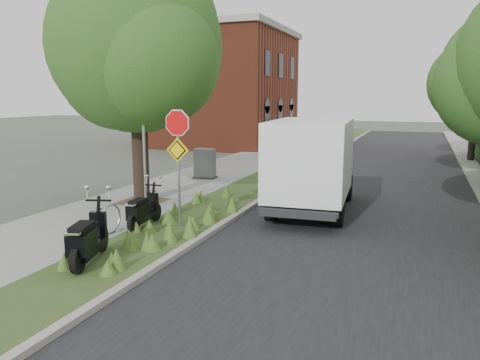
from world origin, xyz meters
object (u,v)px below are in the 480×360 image
(scooter_near, at_px, (141,214))
(box_truck, at_px, (313,161))
(sign_assembly, at_px, (178,144))
(utility_cabinet, at_px, (205,164))
(scooter_far, at_px, (86,244))

(scooter_near, distance_m, box_truck, 5.44)
(sign_assembly, bearing_deg, utility_cabinet, 110.34)
(sign_assembly, bearing_deg, scooter_near, -153.86)
(scooter_far, bearing_deg, scooter_near, 99.99)
(box_truck, bearing_deg, utility_cabinet, 146.06)
(scooter_near, bearing_deg, sign_assembly, 26.14)
(utility_cabinet, bearing_deg, sign_assembly, -69.66)
(sign_assembly, xyz_separation_m, box_truck, (2.79, 3.42, -0.74))
(scooter_near, height_order, scooter_far, scooter_far)
(scooter_far, relative_size, utility_cabinet, 1.50)
(sign_assembly, height_order, utility_cabinet, sign_assembly)
(sign_assembly, height_order, box_truck, sign_assembly)
(sign_assembly, relative_size, scooter_near, 1.95)
(sign_assembly, distance_m, scooter_far, 3.69)
(sign_assembly, xyz_separation_m, utility_cabinet, (-2.62, 7.07, -1.61))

